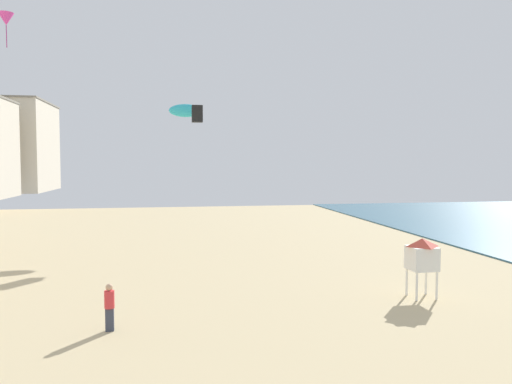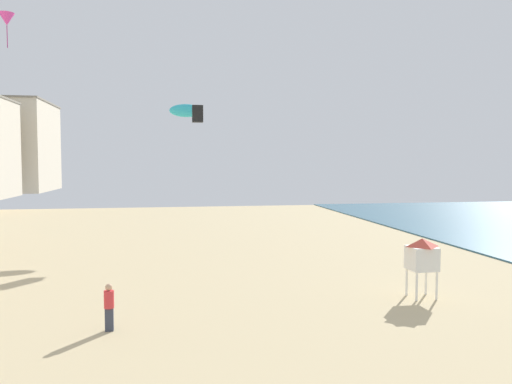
% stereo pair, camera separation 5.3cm
% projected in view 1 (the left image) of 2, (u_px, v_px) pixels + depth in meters
% --- Properties ---
extents(boardwalk_hotel_furthest, '(17.76, 20.43, 17.66)m').
position_uv_depth(boardwalk_hotel_furthest, '(3.00, 146.00, 99.67)').
color(boardwalk_hotel_furthest, beige).
rests_on(boardwalk_hotel_furthest, ground).
extents(kite_flyer, '(0.34, 0.34, 1.64)m').
position_uv_depth(kite_flyer, '(109.00, 305.00, 17.30)').
color(kite_flyer, '#383D4C').
rests_on(kite_flyer, ground).
extents(lifeguard_stand, '(1.10, 1.10, 2.55)m').
position_uv_depth(lifeguard_stand, '(422.00, 255.00, 21.53)').
color(lifeguard_stand, white).
rests_on(lifeguard_stand, ground).
extents(kite_magenta_delta, '(1.16, 1.16, 2.64)m').
position_uv_depth(kite_magenta_delta, '(6.00, 19.00, 38.75)').
color(kite_magenta_delta, '#DB3D9E').
extents(kite_cyan_parafoil, '(2.63, 0.73, 1.02)m').
position_uv_depth(kite_cyan_parafoil, '(186.00, 111.00, 39.97)').
color(kite_cyan_parafoil, '#2DB7CC').
extents(kite_black_box, '(0.78, 0.78, 1.23)m').
position_uv_depth(kite_black_box, '(197.00, 114.00, 37.08)').
color(kite_black_box, black).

